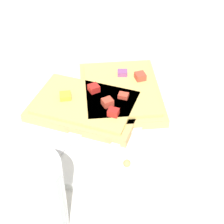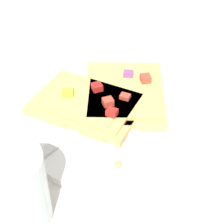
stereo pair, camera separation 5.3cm
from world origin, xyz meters
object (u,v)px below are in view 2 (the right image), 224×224
at_px(pizza_slice_main, 124,92).
at_px(drinking_glass, 14,190).
at_px(plate, 112,119).
at_px(knife, 69,134).
at_px(pizza_slice_corner, 88,104).
at_px(fork, 124,134).

distance_m(pizza_slice_main, drinking_glass, 0.27).
relative_size(plate, knife, 1.47).
height_order(plate, pizza_slice_main, pizza_slice_main).
height_order(plate, pizza_slice_corner, pizza_slice_corner).
xyz_separation_m(plate, pizza_slice_corner, (0.01, -0.04, 0.02)).
bearing_deg(drinking_glass, plate, -170.13).
relative_size(plate, fork, 1.39).
bearing_deg(drinking_glass, fork, 178.12).
bearing_deg(fork, plate, 65.67).
distance_m(pizza_slice_main, pizza_slice_corner, 0.07).
relative_size(plate, pizza_slice_main, 1.37).
distance_m(fork, drinking_glass, 0.19).
height_order(fork, drinking_glass, drinking_glass).
xyz_separation_m(knife, drinking_glass, (0.13, 0.05, 0.04)).
distance_m(fork, pizza_slice_main, 0.09).
xyz_separation_m(pizza_slice_main, pizza_slice_corner, (0.06, -0.02, 0.00)).
relative_size(plate, drinking_glass, 2.76).
bearing_deg(knife, drinking_glass, -160.82).
height_order(pizza_slice_main, drinking_glass, drinking_glass).
distance_m(fork, knife, 0.08).
height_order(knife, pizza_slice_corner, pizza_slice_corner).
distance_m(knife, pizza_slice_main, 0.13).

